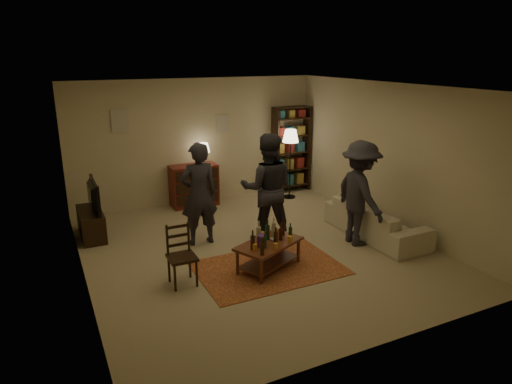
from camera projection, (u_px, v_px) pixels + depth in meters
floor at (257, 249)px, 7.76m from camera, size 6.00×6.00×0.00m
room_shell at (167, 122)px, 9.52m from camera, size 6.00×6.00×6.00m
rug at (269, 268)px, 7.08m from camera, size 2.20×1.50×0.01m
coffee_table at (269, 245)px, 6.96m from camera, size 1.20×0.97×0.77m
dining_chair at (181, 253)px, 6.51m from camera, size 0.39×0.39×0.90m
tv_stand at (91, 217)px, 8.18m from camera, size 0.40×1.00×1.06m
dresser at (194, 184)px, 9.87m from camera, size 1.00×0.50×1.36m
bookshelf at (291, 149)px, 10.78m from camera, size 0.90×0.34×2.02m
floor_lamp at (290, 141)px, 10.15m from camera, size 0.36×0.36×1.58m
sofa at (376, 220)px, 8.24m from camera, size 0.81×2.08×0.61m
person_left at (199, 194)px, 7.76m from camera, size 0.66×0.43×1.80m
person_right at (267, 188)px, 7.89m from camera, size 1.14×1.03×1.92m
person_by_sofa at (360, 194)px, 7.76m from camera, size 0.77×1.23×1.82m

